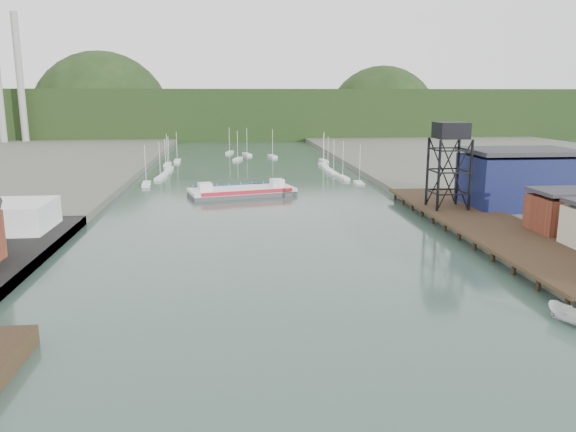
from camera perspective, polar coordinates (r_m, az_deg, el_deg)
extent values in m
plane|color=#2B433C|center=(48.93, 1.37, -15.91)|extent=(600.00, 600.00, 0.00)
cube|color=black|center=(99.80, 19.55, -0.75)|extent=(14.00, 70.00, 0.50)
cylinder|color=black|center=(97.65, 16.32, -1.47)|extent=(0.60, 0.60, 2.20)
cylinder|color=black|center=(102.73, 22.54, -1.25)|extent=(0.60, 0.60, 2.20)
cylinder|color=black|center=(105.72, 15.07, 3.96)|extent=(0.50, 0.50, 13.00)
cylinder|color=black|center=(107.99, 18.05, 3.94)|extent=(0.50, 0.50, 13.00)
cylinder|color=black|center=(111.30, 13.98, 4.41)|extent=(0.50, 0.50, 13.00)
cylinder|color=black|center=(113.46, 16.85, 4.39)|extent=(0.50, 0.50, 13.00)
cube|color=black|center=(108.81, 16.24, 8.35)|extent=(5.50, 5.50, 3.00)
cube|color=#0B0E33|center=(117.97, 22.37, 3.27)|extent=(20.00, 14.00, 10.00)
cube|color=#2D2D33|center=(117.29, 22.60, 6.11)|extent=(20.50, 14.50, 0.80)
cube|color=maroon|center=(97.57, 26.19, 0.03)|extent=(9.00, 8.00, 6.00)
cube|color=silver|center=(150.08, -14.20, 3.13)|extent=(2.67, 7.65, 0.90)
cube|color=silver|center=(160.95, -12.82, 3.79)|extent=(2.81, 7.67, 0.90)
cube|color=silver|center=(169.61, -12.28, 4.24)|extent=(2.35, 7.59, 0.90)
cube|color=silver|center=(179.39, -11.97, 4.67)|extent=(2.01, 7.50, 0.90)
cube|color=silver|center=(191.67, -12.13, 5.13)|extent=(2.00, 7.50, 0.90)
cube|color=silver|center=(201.15, -11.18, 5.50)|extent=(2.16, 7.54, 0.90)
cube|color=silver|center=(147.39, 7.25, 3.25)|extent=(2.53, 7.62, 0.90)
cube|color=silver|center=(158.04, 5.57, 3.89)|extent=(2.76, 7.67, 0.90)
cube|color=silver|center=(166.39, 4.64, 4.33)|extent=(2.22, 7.56, 0.90)
cube|color=silver|center=(175.13, 4.05, 4.73)|extent=(2.18, 7.54, 0.90)
cube|color=silver|center=(186.05, 3.60, 5.17)|extent=(2.46, 7.61, 0.90)
cube|color=silver|center=(197.77, 3.66, 5.59)|extent=(2.48, 7.61, 0.90)
cube|color=silver|center=(204.09, -5.13, 5.77)|extent=(3.78, 7.76, 0.90)
cube|color=silver|center=(212.59, -1.58, 6.07)|extent=(3.31, 7.74, 0.90)
cube|color=silver|center=(220.07, -4.18, 6.25)|extent=(3.76, 7.76, 0.90)
cube|color=silver|center=(227.94, -5.96, 6.43)|extent=(3.40, 7.74, 0.90)
cylinder|color=#979893|center=(294.18, -25.58, 12.40)|extent=(3.20, 3.20, 60.00)
cube|color=black|center=(343.03, -4.95, 10.32)|extent=(500.00, 120.00, 28.00)
sphere|color=black|center=(351.14, -18.27, 9.15)|extent=(80.00, 80.00, 80.00)
sphere|color=black|center=(365.89, 9.47, 9.37)|extent=(70.00, 70.00, 70.00)
cube|color=#48484A|center=(131.62, -4.69, 2.29)|extent=(25.78, 15.36, 0.97)
cube|color=silver|center=(131.47, -4.70, 2.66)|extent=(25.78, 15.36, 0.77)
cube|color=red|center=(126.81, -4.11, 2.41)|extent=(20.60, 5.43, 0.87)
cube|color=navy|center=(136.08, -5.25, 3.06)|extent=(20.60, 5.43, 0.87)
cube|color=silver|center=(129.27, -8.42, 2.93)|extent=(3.53, 3.53, 1.93)
cube|color=silver|center=(133.83, -1.12, 3.37)|extent=(3.53, 3.53, 1.93)
imported|color=silver|center=(64.99, 26.76, -8.99)|extent=(3.51, 5.57, 2.02)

